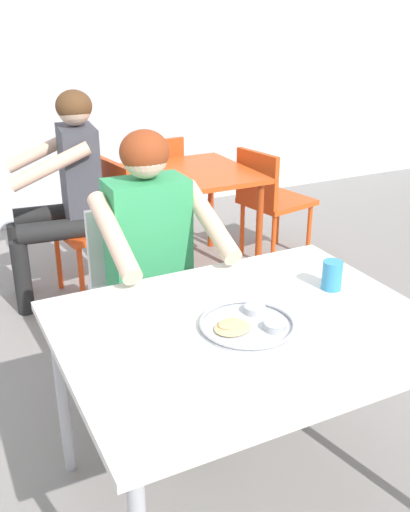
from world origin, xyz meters
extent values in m
cube|color=gray|center=(0.00, 0.00, -0.03)|extent=(12.00, 12.00, 0.05)
cube|color=silver|center=(0.00, 3.42, 1.70)|extent=(12.00, 0.12, 3.40)
cube|color=silver|center=(-0.05, 0.05, 0.71)|extent=(1.20, 0.94, 0.03)
cylinder|color=#B2B2B7|center=(-0.59, 0.47, 0.35)|extent=(0.04, 0.04, 0.69)
cylinder|color=#B2B2B7|center=(0.49, 0.47, 0.35)|extent=(0.04, 0.04, 0.69)
cylinder|color=#B7BABF|center=(-0.07, 0.04, 0.72)|extent=(0.31, 0.31, 0.01)
torus|color=#B7BABF|center=(-0.07, 0.04, 0.73)|extent=(0.31, 0.31, 0.01)
cylinder|color=#B2B5BA|center=(0.00, -0.02, 0.74)|extent=(0.07, 0.07, 0.02)
cylinder|color=#C65119|center=(0.00, -0.02, 0.74)|extent=(0.06, 0.06, 0.01)
cylinder|color=#B2B5BA|center=(0.00, 0.10, 0.74)|extent=(0.07, 0.07, 0.02)
cylinder|color=maroon|center=(0.00, 0.10, 0.74)|extent=(0.06, 0.06, 0.01)
ellipsoid|color=#DBB77A|center=(-0.12, 0.04, 0.73)|extent=(0.14, 0.13, 0.01)
ellipsoid|color=tan|center=(-0.12, 0.05, 0.74)|extent=(0.10, 0.08, 0.01)
cylinder|color=#338CBF|center=(0.35, 0.14, 0.77)|extent=(0.07, 0.07, 0.11)
cylinder|color=#593319|center=(0.35, 0.14, 0.81)|extent=(0.06, 0.06, 0.02)
cube|color=silver|center=(-0.10, 0.88, 0.45)|extent=(0.44, 0.41, 0.04)
cube|color=silver|center=(-0.09, 1.07, 0.65)|extent=(0.42, 0.04, 0.37)
cylinder|color=silver|center=(0.08, 0.72, 0.22)|extent=(0.03, 0.03, 0.43)
cylinder|color=silver|center=(-0.28, 0.72, 0.22)|extent=(0.03, 0.03, 0.43)
cylinder|color=silver|center=(0.08, 1.04, 0.22)|extent=(0.03, 0.03, 0.43)
cylinder|color=silver|center=(-0.27, 1.04, 0.22)|extent=(0.03, 0.03, 0.43)
cylinder|color=#252525|center=(0.05, 0.43, 0.23)|extent=(0.10, 0.10, 0.47)
cylinder|color=#252525|center=(0.05, 0.63, 0.51)|extent=(0.12, 0.40, 0.12)
cylinder|color=#252525|center=(-0.25, 0.43, 0.23)|extent=(0.10, 0.10, 0.47)
cylinder|color=#252525|center=(-0.25, 0.63, 0.51)|extent=(0.12, 0.40, 0.12)
cube|color=#339959|center=(-0.10, 0.83, 0.76)|extent=(0.34, 0.20, 0.51)
cylinder|color=beige|center=(0.11, 0.65, 0.86)|extent=(0.08, 0.45, 0.25)
cylinder|color=beige|center=(-0.30, 0.65, 0.86)|extent=(0.08, 0.45, 0.25)
sphere|color=beige|center=(-0.10, 0.83, 1.12)|extent=(0.19, 0.19, 0.19)
ellipsoid|color=maroon|center=(-0.10, 0.83, 1.13)|extent=(0.21, 0.20, 0.18)
cube|color=#E04C19|center=(0.61, 1.94, 0.69)|extent=(0.80, 0.81, 0.03)
cylinder|color=#B33D14|center=(0.27, 1.60, 0.34)|extent=(0.04, 0.04, 0.67)
cylinder|color=#B33D14|center=(0.95, 1.60, 0.34)|extent=(0.04, 0.04, 0.67)
cylinder|color=#B33D14|center=(0.27, 2.29, 0.34)|extent=(0.04, 0.04, 0.67)
cylinder|color=#B33D14|center=(0.95, 2.29, 0.34)|extent=(0.04, 0.04, 0.67)
cube|color=#E44717|center=(-0.06, 1.92, 0.42)|extent=(0.45, 0.49, 0.04)
cube|color=#E44717|center=(0.11, 1.95, 0.63)|extent=(0.10, 0.41, 0.38)
cylinder|color=#E44717|center=(-0.19, 1.73, 0.20)|extent=(0.03, 0.03, 0.41)
cylinder|color=#E44717|center=(-0.24, 2.07, 0.20)|extent=(0.03, 0.03, 0.41)
cylinder|color=#E44717|center=(0.12, 1.77, 0.20)|extent=(0.03, 0.03, 0.41)
cylinder|color=#E44717|center=(0.06, 2.12, 0.20)|extent=(0.03, 0.03, 0.41)
cube|color=#DC4C18|center=(1.28, 1.91, 0.41)|extent=(0.50, 0.48, 0.04)
cube|color=#DC4C18|center=(1.09, 1.87, 0.61)|extent=(0.11, 0.38, 0.36)
cylinder|color=#DC4C18|center=(1.43, 2.11, 0.20)|extent=(0.03, 0.03, 0.40)
cylinder|color=#DC4C18|center=(1.49, 1.79, 0.20)|extent=(0.03, 0.03, 0.40)
cylinder|color=#DC4C18|center=(1.08, 2.04, 0.20)|extent=(0.03, 0.03, 0.40)
cylinder|color=#DC4C18|center=(1.14, 1.72, 0.20)|extent=(0.03, 0.03, 0.40)
cube|color=#E0481A|center=(0.58, 2.60, 0.44)|extent=(0.44, 0.44, 0.04)
cube|color=#E0481A|center=(0.59, 2.41, 0.64)|extent=(0.40, 0.06, 0.36)
cylinder|color=#E0481A|center=(0.40, 2.75, 0.21)|extent=(0.03, 0.03, 0.42)
cylinder|color=#E0481A|center=(0.74, 2.77, 0.21)|extent=(0.03, 0.03, 0.42)
cylinder|color=#E0481A|center=(0.42, 2.42, 0.21)|extent=(0.03, 0.03, 0.42)
cylinder|color=#E0481A|center=(0.76, 2.44, 0.21)|extent=(0.03, 0.03, 0.42)
cylinder|color=black|center=(-0.51, 1.84, 0.23)|extent=(0.10, 0.10, 0.45)
cylinder|color=black|center=(-0.31, 1.82, 0.49)|extent=(0.41, 0.16, 0.12)
cylinder|color=black|center=(-0.47, 2.14, 0.23)|extent=(0.10, 0.10, 0.45)
cylinder|color=black|center=(-0.27, 2.12, 0.49)|extent=(0.41, 0.16, 0.12)
cube|color=#3F3F47|center=(-0.09, 1.94, 0.77)|extent=(0.24, 0.36, 0.56)
cylinder|color=beige|center=(-0.29, 1.76, 0.88)|extent=(0.46, 0.13, 0.25)
cylinder|color=beige|center=(-0.25, 2.17, 0.88)|extent=(0.46, 0.13, 0.25)
sphere|color=beige|center=(-0.09, 1.94, 1.15)|extent=(0.19, 0.19, 0.19)
ellipsoid|color=brown|center=(-0.09, 1.94, 1.16)|extent=(0.21, 0.20, 0.18)
camera|label=1|loc=(-0.91, -1.35, 1.66)|focal=40.50mm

